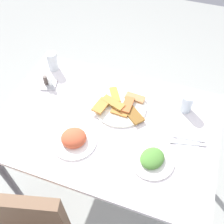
{
  "coord_description": "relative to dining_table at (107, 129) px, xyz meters",
  "views": [
    {
      "loc": [
        -0.31,
        0.79,
        1.86
      ],
      "look_at": [
        -0.02,
        -0.05,
        0.77
      ],
      "focal_mm": 40.93,
      "sensor_mm": 36.0,
      "label": 1
    }
  ],
  "objects": [
    {
      "name": "drinking_glass",
      "position": [
        -0.39,
        -0.23,
        0.13
      ],
      "size": [
        0.07,
        0.07,
        0.11
      ],
      "primitive_type": "cylinder",
      "color": "silver",
      "rests_on": "dining_table"
    },
    {
      "name": "ground_plane",
      "position": [
        0.0,
        0.0,
        -0.66
      ],
      "size": [
        6.0,
        6.0,
        0.0
      ],
      "primitive_type": "plane",
      "color": "#A3A69F"
    },
    {
      "name": "spoon",
      "position": [
        -0.45,
        0.0,
        0.08
      ],
      "size": [
        0.18,
        0.06,
        0.0
      ],
      "primitive_type": "cube",
      "rotation": [
        0.0,
        0.0,
        0.23
      ],
      "color": "silver",
      "rests_on": "paper_napkin"
    },
    {
      "name": "paper_napkin",
      "position": [
        -0.45,
        -0.01,
        0.08
      ],
      "size": [
        0.11,
        0.11,
        0.0
      ],
      "primitive_type": "cube",
      "rotation": [
        0.0,
        0.0,
        -0.02
      ],
      "color": "white",
      "rests_on": "dining_table"
    },
    {
      "name": "fork",
      "position": [
        -0.45,
        -0.03,
        0.08
      ],
      "size": [
        0.16,
        0.04,
        0.0
      ],
      "primitive_type": "cube",
      "rotation": [
        0.0,
        0.0,
        0.13
      ],
      "color": "silver",
      "rests_on": "paper_napkin"
    },
    {
      "name": "soda_can",
      "position": [
        0.48,
        -0.3,
        0.14
      ],
      "size": [
        0.07,
        0.07,
        0.12
      ],
      "primitive_type": "cylinder",
      "rotation": [
        0.0,
        0.0,
        4.71
      ],
      "color": "silver",
      "rests_on": "dining_table"
    },
    {
      "name": "pide_platter",
      "position": [
        -0.04,
        -0.12,
        0.09
      ],
      "size": [
        0.31,
        0.3,
        0.04
      ],
      "color": "white",
      "rests_on": "dining_table"
    },
    {
      "name": "salad_plate_greens",
      "position": [
        -0.29,
        0.15,
        0.09
      ],
      "size": [
        0.22,
        0.22,
        0.05
      ],
      "color": "white",
      "rests_on": "dining_table"
    },
    {
      "name": "condiment_caddy",
      "position": [
        0.43,
        -0.14,
        0.1
      ],
      "size": [
        0.11,
        0.11,
        0.07
      ],
      "color": "#B2B2B7",
      "rests_on": "dining_table"
    },
    {
      "name": "salad_plate_rice",
      "position": [
        0.11,
        0.18,
        0.1
      ],
      "size": [
        0.24,
        0.24,
        0.07
      ],
      "color": "white",
      "rests_on": "dining_table"
    },
    {
      "name": "dining_table",
      "position": [
        0.0,
        0.0,
        0.0
      ],
      "size": [
        1.21,
        0.83,
        0.74
      ],
      "color": "white",
      "rests_on": "ground_plane"
    }
  ]
}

